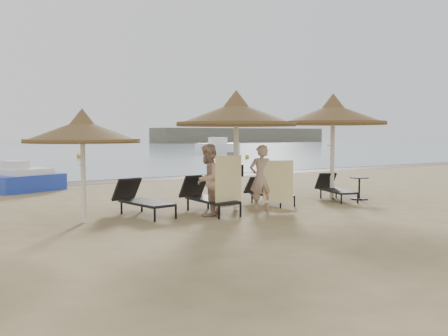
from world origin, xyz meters
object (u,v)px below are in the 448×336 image
Objects in this scene: person_left at (208,174)px; palapa_left at (82,132)px; palapa_right at (333,115)px; person_right at (261,173)px; palapa_center at (236,115)px; lounger_far_left at (141,199)px; lounger_near_left at (206,196)px; lounger_near_right at (267,192)px; pedal_boat at (26,180)px; side_table at (359,189)px; lounger_far_right at (334,188)px.

palapa_left is at bearing -49.65° from person_left.
palapa_right is 1.64× the size of person_right.
palapa_center is at bearing -3.95° from palapa_left.
lounger_far_left is 1.00× the size of lounger_near_left.
lounger_far_left reaches higher than lounger_near_right.
lounger_near_left is 0.81m from person_left.
palapa_left is 7.09m from pedal_boat.
palapa_right is at bearing -62.19° from pedal_boat.
lounger_near_left is at bearing 175.58° from side_table.
palapa_left is 3.82m from palapa_center.
palapa_left is 3.38m from lounger_near_left.
palapa_center is 1.58m from person_right.
palapa_center is 4.67m from side_table.
palapa_left is 3.82× the size of side_table.
side_table is (4.17, -0.27, -2.09)m from palapa_center.
side_table is at bearing -3.66° from palapa_center.
lounger_far_left is 1.21× the size of lounger_near_right.
person_right is (1.48, -0.09, -0.02)m from person_left.
person_right is at bearing -176.84° from side_table.
palapa_right is at bearing 6.60° from palapa_center.
palapa_left is 4.40m from person_right.
palapa_center is 8.30m from pedal_boat.
palapa_left is at bearing -178.68° from palapa_right.
palapa_center is 1.55× the size of lounger_far_left.
palapa_right is 5.11m from person_left.
person_right is (2.77, -1.04, 0.58)m from lounger_far_left.
lounger_near_right is at bearing 165.23° from side_table.
person_left reaches higher than lounger_near_left.
side_table is (6.51, -0.84, -0.07)m from lounger_far_left.
side_table is at bearing -10.02° from lounger_far_right.
lounger_far_left is at bearing 178.74° from palapa_right.
person_left is at bearing -13.24° from palapa_left.
palapa_right is 1.79× the size of lounger_far_right.
person_left is at bearing -161.77° from lounger_near_right.
palapa_right is 4.82× the size of side_table.
palapa_left is at bearing -111.05° from pedal_boat.
lounger_near_right reaches higher than side_table.
person_left is (-4.55, -0.46, 0.64)m from lounger_far_right.
palapa_right is 1.60× the size of lounger_far_left.
person_left is (-0.25, -0.50, 0.58)m from lounger_near_left.
person_left is at bearing -90.92° from pedal_boat.
person_left is 1.02× the size of person_right.
lounger_near_right is 0.93× the size of lounger_far_right.
person_right is at bearing -47.74° from palapa_center.
palapa_right is at bearing 3.98° from lounger_near_left.
side_table is 5.26m from person_left.
pedal_boat is (-7.15, 7.09, 0.05)m from lounger_far_right.
pedal_boat is (0.14, 6.91, -1.58)m from palapa_left.
person_left is at bearing -45.53° from lounger_far_left.
person_right is at bearing -9.88° from palapa_left.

